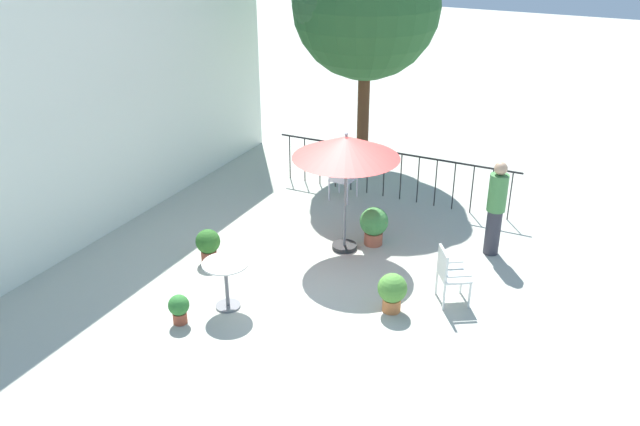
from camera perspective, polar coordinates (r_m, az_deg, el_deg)
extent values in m
plane|color=#B3B4A4|center=(11.16, 0.21, -4.93)|extent=(60.00, 60.00, 0.00)
cube|color=white|center=(12.58, -18.09, 9.22)|extent=(10.16, 0.30, 4.77)
cube|color=black|center=(13.51, 6.38, 5.22)|extent=(0.03, 5.18, 0.03)
cylinder|color=black|center=(13.15, 16.15, 1.40)|extent=(0.02, 0.02, 1.00)
cylinder|color=black|center=(13.21, 14.58, 1.70)|extent=(0.02, 0.02, 1.00)
cylinder|color=black|center=(13.27, 13.03, 2.00)|extent=(0.02, 0.02, 1.00)
cylinder|color=black|center=(13.35, 11.50, 2.29)|extent=(0.02, 0.02, 1.00)
cylinder|color=black|center=(13.43, 9.98, 2.57)|extent=(0.02, 0.02, 1.00)
cylinder|color=black|center=(13.53, 8.49, 2.85)|extent=(0.02, 0.02, 1.00)
cylinder|color=black|center=(13.63, 7.01, 3.13)|extent=(0.02, 0.02, 1.00)
cylinder|color=black|center=(13.75, 5.56, 3.39)|extent=(0.02, 0.02, 1.00)
cylinder|color=black|center=(13.87, 4.13, 3.65)|extent=(0.02, 0.02, 1.00)
cylinder|color=black|center=(14.00, 2.72, 3.91)|extent=(0.02, 0.02, 1.00)
cylinder|color=black|center=(14.14, 1.35, 4.15)|extent=(0.02, 0.02, 1.00)
cylinder|color=black|center=(14.29, -0.01, 4.39)|extent=(0.02, 0.02, 1.00)
cylinder|color=black|center=(14.44, -1.33, 4.62)|extent=(0.02, 0.02, 1.00)
cylinder|color=black|center=(14.60, -2.62, 4.85)|extent=(0.02, 0.02, 1.00)
cylinder|color=#52321D|center=(15.03, 3.76, 8.56)|extent=(0.27, 0.27, 2.55)
sphere|color=#2A5B2B|center=(14.52, 4.04, 17.55)|extent=(3.14, 3.14, 3.14)
sphere|color=#246524|center=(15.40, 4.03, 16.83)|extent=(1.88, 1.88, 1.88)
cylinder|color=#2D2D2D|center=(11.80, 2.12, -2.91)|extent=(0.44, 0.44, 0.08)
cylinder|color=slate|center=(11.35, 2.21, 1.62)|extent=(0.04, 0.04, 2.12)
cone|color=#D3433E|center=(11.02, 2.28, 5.75)|extent=(1.83, 1.83, 0.38)
sphere|color=slate|center=(10.95, 2.30, 6.83)|extent=(0.06, 0.06, 0.06)
cylinder|color=white|center=(9.91, -8.22, -4.35)|extent=(0.69, 0.69, 0.02)
cylinder|color=slate|center=(10.11, -8.08, -6.25)|extent=(0.06, 0.06, 0.75)
cylinder|color=slate|center=(10.30, -7.96, -7.95)|extent=(0.38, 0.38, 0.03)
cube|color=white|center=(13.58, 2.04, 3.02)|extent=(0.51, 0.48, 0.04)
cube|color=white|center=(13.30, 1.61, 3.71)|extent=(0.06, 0.43, 0.47)
cube|color=white|center=(13.46, 2.83, 3.32)|extent=(0.45, 0.06, 0.03)
cube|color=white|center=(13.63, 1.26, 3.64)|extent=(0.45, 0.06, 0.03)
cylinder|color=white|center=(13.78, 3.23, 2.26)|extent=(0.04, 0.04, 0.43)
cylinder|color=white|center=(13.95, 1.68, 2.59)|extent=(0.04, 0.04, 0.43)
cylinder|color=white|center=(13.40, 2.38, 1.58)|extent=(0.04, 0.04, 0.43)
cylinder|color=white|center=(13.58, 0.80, 1.93)|extent=(0.04, 0.04, 0.43)
cube|color=white|center=(10.31, 11.54, -5.35)|extent=(0.63, 0.61, 0.04)
cube|color=white|center=(10.14, 10.59, -4.28)|extent=(0.40, 0.27, 0.43)
cube|color=white|center=(10.08, 11.94, -5.38)|extent=(0.24, 0.35, 0.03)
cube|color=white|center=(10.43, 11.28, -4.18)|extent=(0.24, 0.35, 0.03)
cylinder|color=white|center=(10.32, 12.82, -7.01)|extent=(0.04, 0.04, 0.43)
cylinder|color=white|center=(10.66, 12.14, -5.78)|extent=(0.04, 0.04, 0.43)
cylinder|color=white|center=(10.20, 10.69, -7.18)|extent=(0.04, 0.04, 0.43)
cylinder|color=white|center=(10.56, 10.07, -5.92)|extent=(0.04, 0.04, 0.43)
cylinder|color=#BC5C41|center=(11.95, 4.64, -2.17)|extent=(0.33, 0.33, 0.24)
cylinder|color=#382819|center=(11.90, 4.66, -1.71)|extent=(0.29, 0.29, 0.02)
sphere|color=#428A43|center=(11.79, 4.70, -0.72)|extent=(0.51, 0.51, 0.51)
sphere|color=#E15130|center=(11.62, 4.90, -0.68)|extent=(0.15, 0.15, 0.15)
sphere|color=#E15130|center=(11.88, 5.46, -0.10)|extent=(0.10, 0.10, 0.10)
sphere|color=#E15130|center=(11.68, 5.51, -0.81)|extent=(0.11, 0.11, 0.11)
cylinder|color=#A14A33|center=(10.03, -12.03, -8.85)|extent=(0.21, 0.21, 0.18)
cylinder|color=#382819|center=(9.98, -12.07, -8.48)|extent=(0.18, 0.18, 0.02)
sphere|color=#337B32|center=(9.91, -12.14, -7.80)|extent=(0.31, 0.31, 0.31)
cylinder|color=#CB753F|center=(10.12, 6.21, -7.89)|extent=(0.28, 0.28, 0.21)
cylinder|color=#382819|center=(10.07, 6.23, -7.44)|extent=(0.25, 0.25, 0.02)
sphere|color=#54953A|center=(9.96, 6.29, -6.47)|extent=(0.45, 0.45, 0.45)
cylinder|color=brown|center=(11.52, -9.58, -3.67)|extent=(0.27, 0.27, 0.20)
cylinder|color=#382819|center=(11.48, -9.61, -3.27)|extent=(0.24, 0.24, 0.02)
sphere|color=#2D6523|center=(11.39, -9.68, -2.43)|extent=(0.42, 0.42, 0.42)
cylinder|color=#33333D|center=(11.86, 14.73, -1.59)|extent=(0.26, 0.26, 0.83)
cylinder|color=#488747|center=(11.55, 15.14, 1.71)|extent=(0.45, 0.45, 0.66)
sphere|color=tan|center=(11.38, 15.39, 3.74)|extent=(0.23, 0.23, 0.23)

